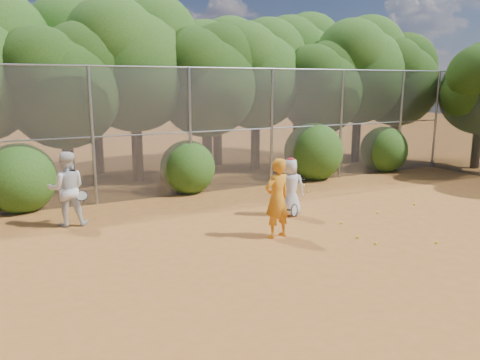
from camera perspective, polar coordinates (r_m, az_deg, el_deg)
ground at (r=10.69m, az=10.99°, el=-7.73°), size 80.00×80.00×0.00m
fence_back at (r=15.28m, az=-2.99°, el=6.19°), size 20.05×0.09×4.03m
tree_2 at (r=15.86m, az=-20.65°, el=11.22°), size 3.99×3.47×5.47m
tree_3 at (r=17.33m, az=-12.73°, el=14.34°), size 4.89×4.26×6.70m
tree_4 at (r=17.53m, az=-4.03°, el=12.47°), size 4.19×3.64×5.73m
tree_5 at (r=19.36m, az=2.04°, el=13.28°), size 4.51×3.92×6.17m
tree_6 at (r=19.85m, az=9.91°, el=11.40°), size 3.86×3.36×5.29m
tree_7 at (r=21.91m, az=14.44°, el=13.35°), size 4.77×4.14×6.53m
tree_8 at (r=23.03m, az=18.71°, el=11.86°), size 4.25×3.70×5.82m
tree_10 at (r=19.28m, az=-17.40°, el=14.50°), size 5.15×4.48×7.06m
tree_11 at (r=20.35m, az=-2.73°, el=13.52°), size 4.64×4.03×6.35m
tree_12 at (r=23.08m, az=7.20°, el=14.10°), size 5.02×4.37×6.88m
bush_0 at (r=14.44m, az=-25.32°, el=0.53°), size 2.00×2.00×2.00m
bush_1 at (r=15.39m, az=-6.40°, el=1.84°), size 1.80×1.80×1.80m
bush_2 at (r=17.70m, az=8.95°, el=3.72°), size 2.20×2.20×2.20m
bush_3 at (r=19.96m, az=17.15°, el=3.80°), size 1.90×1.90×1.90m
player_yellow at (r=10.77m, az=4.54°, el=-2.24°), size 0.87×0.57×1.86m
player_teen at (r=12.61m, az=6.14°, el=-0.85°), size 0.91×0.78×1.59m
player_white at (r=12.40m, az=-20.35°, el=-1.03°), size 1.01×0.86×1.88m
ball_0 at (r=12.23m, az=12.27°, el=-5.12°), size 0.07×0.07×0.07m
ball_1 at (r=13.42m, az=16.43°, el=-3.83°), size 0.07×0.07×0.07m
ball_2 at (r=11.41m, az=22.85°, el=-7.03°), size 0.07×0.07×0.07m
ball_3 at (r=14.69m, az=20.51°, el=-2.77°), size 0.07×0.07×0.07m
ball_4 at (r=10.90m, az=16.21°, el=-7.43°), size 0.07×0.07×0.07m
ball_5 at (r=15.49m, az=8.31°, el=-1.41°), size 0.07×0.07×0.07m
ball_6 at (r=11.23m, az=14.16°, el=-6.74°), size 0.07×0.07×0.07m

